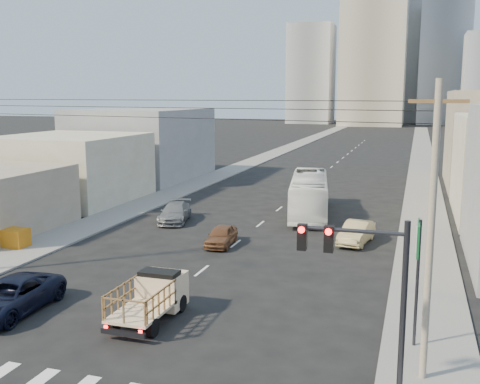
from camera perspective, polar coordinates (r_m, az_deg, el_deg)
The scene contains 21 objects.
ground at distance 24.35m, azimuth -10.99°, elevation -13.32°, with size 420.00×420.00×0.00m, color black.
sidewalk_left at distance 92.90m, azimuth 3.36°, elevation 3.89°, with size 3.50×180.00×0.12m, color gray.
sidewalk_right at distance 90.08m, azimuth 18.03°, elevation 3.25°, with size 3.50×180.00×0.12m, color gray.
lane_dashes at distance 74.02m, azimuth 8.94°, elevation 2.26°, with size 0.15×104.00×0.01m.
flatbed_pickup at distance 24.59m, azimuth -9.03°, elevation -10.29°, with size 1.95×4.41×1.90m.
navy_pickup at distance 27.07m, azimuth -22.27°, elevation -9.79°, with size 2.51×5.45×1.51m, color black.
city_bus at distance 45.47m, azimuth 7.03°, elevation -0.22°, with size 2.80×11.97×3.34m, color white.
sedan_brown at distance 36.04m, azimuth -1.91°, elevation -4.46°, with size 1.51×3.75×1.28m, color brown.
sedan_tan at distance 37.30m, azimuth 11.74°, elevation -4.05°, with size 1.51×4.32×1.42m, color tan.
sedan_grey at distance 43.02m, azimuth -6.63°, elevation -2.09°, with size 1.99×4.89×1.42m, color slate.
traffic_signal at distance 17.00m, azimuth 12.86°, elevation -8.98°, with size 3.23×0.35×6.00m.
green_sign at distance 21.85m, azimuth 17.61°, elevation -5.91°, with size 0.18×1.60×5.00m.
utility_pole at distance 19.08m, azimuth 18.82°, elevation -3.75°, with size 1.80×0.24×10.00m.
overhead_wires at distance 23.77m, azimuth -9.96°, elevation 8.39°, with size 23.01×5.02×0.72m.
crate_stack at distance 38.12m, azimuth -22.05°, elevation -4.31°, with size 1.80×1.20×1.14m.
bldg_left_mid at distance 53.28m, azimuth -16.79°, elevation 2.34°, with size 11.00×12.00×6.00m, color #B8B294.
bldg_left_far at distance 66.25m, azimuth -9.88°, elevation 4.84°, with size 12.00×16.00×8.00m, color gray.
high_rise_tower at distance 191.29m, azimuth 13.51°, elevation 15.61°, with size 20.00×20.00×60.00m, color tan.
midrise_ne at distance 204.98m, azimuth 19.99°, elevation 12.09°, with size 16.00×16.00×40.00m, color gray.
midrise_nw at distance 203.12m, azimuth 7.24°, elevation 11.76°, with size 15.00×15.00×34.00m, color gray.
midrise_back at distance 220.00m, azimuth 16.68°, elevation 12.58°, with size 18.00×18.00×44.00m, color gray.
Camera 1 is at (10.95, -19.59, 9.45)m, focal length 42.00 mm.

